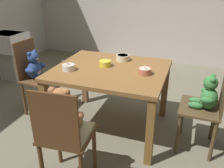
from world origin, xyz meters
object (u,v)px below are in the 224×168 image
at_px(porridge_bowl_terracotta_near_right, 145,71).
at_px(porridge_bowl_cream_far_center, 123,58).
at_px(teddy_chair_near_right, 208,100).
at_px(teddy_chair_near_front, 64,123).
at_px(porridge_bowl_yellow_center, 105,63).
at_px(porridge_bowl_white_near_left, 69,67).
at_px(dining_table, 110,77).
at_px(teddy_chair_near_left, 35,71).
at_px(sink_basin, 9,49).

xyz_separation_m(porridge_bowl_terracotta_near_right, porridge_bowl_cream_far_center, (-0.33, 0.33, 0.00)).
distance_m(teddy_chair_near_right, teddy_chair_near_front, 1.35).
relative_size(porridge_bowl_yellow_center, porridge_bowl_white_near_left, 0.97).
relative_size(dining_table, teddy_chair_near_front, 1.28).
distance_m(teddy_chair_near_front, porridge_bowl_yellow_center, 0.95).
xyz_separation_m(teddy_chair_near_left, teddy_chair_near_front, (0.92, -0.92, 0.04)).
bearing_deg(teddy_chair_near_left, dining_table, 2.83).
bearing_deg(teddy_chair_near_front, sink_basin, 45.21).
xyz_separation_m(teddy_chair_near_left, teddy_chair_near_right, (1.98, -0.07, -0.00)).
bearing_deg(porridge_bowl_terracotta_near_right, sink_basin, 160.87).
height_order(teddy_chair_near_left, sink_basin, teddy_chair_near_left).
relative_size(teddy_chair_near_right, porridge_bowl_cream_far_center, 6.21).
bearing_deg(teddy_chair_near_front, teddy_chair_near_right, -55.45).
distance_m(teddy_chair_near_right, porridge_bowl_yellow_center, 1.09).
xyz_separation_m(porridge_bowl_yellow_center, sink_basin, (-1.98, 0.76, -0.25)).
bearing_deg(teddy_chair_near_left, teddy_chair_near_front, -40.35).
bearing_deg(porridge_bowl_cream_far_center, teddy_chair_near_left, -166.04).
xyz_separation_m(teddy_chair_near_front, porridge_bowl_cream_far_center, (0.11, 1.18, 0.17)).
distance_m(teddy_chair_near_left, porridge_bowl_terracotta_near_right, 1.38).
distance_m(teddy_chair_near_left, teddy_chair_near_right, 1.98).
relative_size(porridge_bowl_terracotta_near_right, porridge_bowl_cream_far_center, 0.93).
xyz_separation_m(teddy_chair_near_right, teddy_chair_near_front, (-1.05, -0.85, 0.04)).
bearing_deg(teddy_chair_near_right, porridge_bowl_white_near_left, 8.05).
relative_size(teddy_chair_near_front, porridge_bowl_cream_far_center, 5.94).
xyz_separation_m(porridge_bowl_terracotta_near_right, sink_basin, (-2.42, 0.84, -0.25)).
relative_size(teddy_chair_near_left, porridge_bowl_cream_far_center, 6.02).
bearing_deg(teddy_chair_near_right, porridge_bowl_cream_far_center, -17.46).
xyz_separation_m(dining_table, teddy_chair_near_left, (-0.99, 0.03, -0.08)).
relative_size(teddy_chair_near_left, porridge_bowl_yellow_center, 7.25).
distance_m(porridge_bowl_terracotta_near_right, porridge_bowl_cream_far_center, 0.46).
bearing_deg(teddy_chair_near_left, porridge_bowl_cream_far_center, 18.59).
distance_m(dining_table, porridge_bowl_terracotta_near_right, 0.40).
distance_m(dining_table, porridge_bowl_cream_far_center, 0.32).
relative_size(teddy_chair_near_left, sink_basin, 1.18).
xyz_separation_m(dining_table, teddy_chair_near_right, (0.99, -0.04, -0.08)).
bearing_deg(porridge_bowl_yellow_center, porridge_bowl_white_near_left, -143.25).
distance_m(porridge_bowl_cream_far_center, porridge_bowl_yellow_center, 0.27).
bearing_deg(dining_table, porridge_bowl_yellow_center, 150.28).
distance_m(dining_table, porridge_bowl_yellow_center, 0.16).
bearing_deg(teddy_chair_near_right, dining_table, -0.62).
relative_size(teddy_chair_near_front, porridge_bowl_white_near_left, 6.92).
bearing_deg(teddy_chair_near_front, dining_table, -8.33).
relative_size(porridge_bowl_cream_far_center, sink_basin, 0.20).
bearing_deg(dining_table, porridge_bowl_white_near_left, -153.66).
bearing_deg(porridge_bowl_yellow_center, sink_basin, 158.96).
height_order(porridge_bowl_cream_far_center, porridge_bowl_white_near_left, porridge_bowl_white_near_left).
relative_size(teddy_chair_near_left, teddy_chair_near_right, 0.97).
bearing_deg(porridge_bowl_terracotta_near_right, dining_table, 174.17).
relative_size(porridge_bowl_yellow_center, sink_basin, 0.16).
relative_size(dining_table, porridge_bowl_cream_far_center, 7.62).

